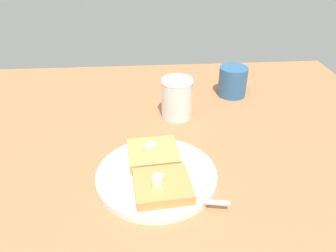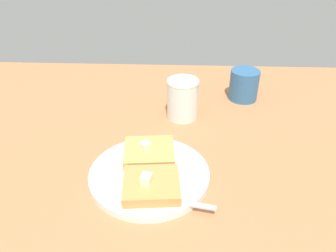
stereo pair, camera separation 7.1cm
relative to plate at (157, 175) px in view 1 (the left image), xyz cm
name	(u,v)px [view 1 (the left image)]	position (x,y,z in cm)	size (l,w,h in cm)	color
table_surface	(161,186)	(-0.68, -0.87, -2.32)	(119.24, 119.24, 2.94)	#B17348
plate	(157,175)	(0.00, 0.00, 0.00)	(23.29, 23.29, 1.47)	white
toast_slice_left	(160,186)	(-4.87, -0.45, 1.60)	(9.29, 10.06, 1.96)	tan
toast_slice_middle	(153,153)	(4.87, 0.45, 1.60)	(9.29, 10.06, 1.96)	tan
butter_pat_primary	(158,181)	(-5.56, -0.10, 3.53)	(1.91, 1.72, 1.91)	#F0F0CA
butter_pat_secondary	(150,148)	(4.12, 1.10, 3.53)	(1.91, 1.72, 1.91)	beige
fork	(177,199)	(-7.59, -3.25, 0.80)	(4.35, 15.99, 0.36)	silver
syrup_jar	(177,99)	(23.70, -6.20, 3.95)	(7.89, 7.89, 10.16)	#381407
coffee_mug	(233,81)	(34.80, -23.07, 3.34)	(10.66, 7.90, 8.34)	#2E5F90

